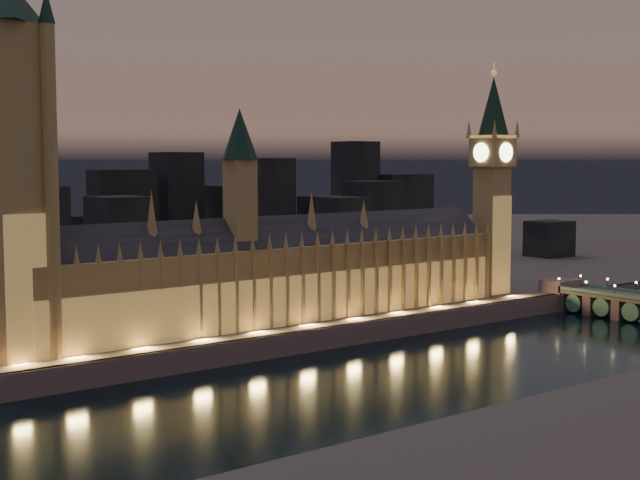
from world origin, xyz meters
TOP-DOWN VIEW (x-y plane):
  - ground_plane at (0.00, 0.00)m, footprint 2000.00×2000.00m
  - embankment_wall at (0.00, 41.00)m, footprint 2000.00×2.50m
  - palace_of_westminster at (-6.54, 61.74)m, footprint 202.00×23.11m
  - victoria_tower at (-110.00, 61.93)m, footprint 31.68×31.68m
  - elizabeth_tower at (108.00, 61.92)m, footprint 18.00×18.00m
  - city_backdrop at (36.90, 247.02)m, footprint 483.63×215.63m

SIDE VIEW (x-z plane):
  - ground_plane at x=0.00m, z-range 0.00..0.00m
  - embankment_wall at x=0.00m, z-range 0.00..8.00m
  - palace_of_westminster at x=-6.54m, z-range -12.63..65.37m
  - city_backdrop at x=36.90m, z-range -6.42..67.65m
  - elizabeth_tower at x=108.00m, z-range 13.83..117.12m
  - victoria_tower at x=-110.00m, z-range 7.67..137.25m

